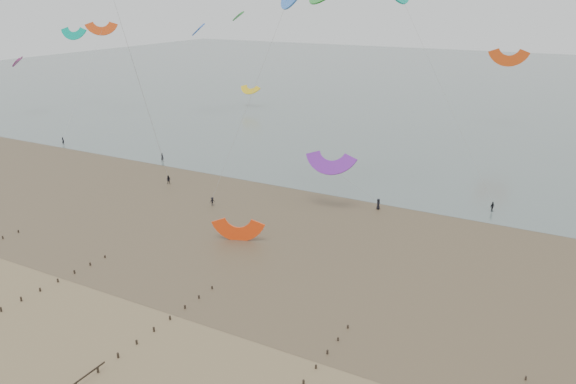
{
  "coord_description": "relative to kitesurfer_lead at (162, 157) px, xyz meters",
  "views": [
    {
      "loc": [
        41.38,
        -37.03,
        34.07
      ],
      "look_at": [
        5.89,
        28.0,
        8.0
      ],
      "focal_mm": 35.0,
      "sensor_mm": 36.0,
      "label": 1
    }
  ],
  "objects": [
    {
      "name": "ground",
      "position": [
        38.37,
        -52.36,
        -0.94
      ],
      "size": [
        500.0,
        500.0,
        0.0
      ],
      "primitive_type": "plane",
      "color": "brown",
      "rests_on": "ground"
    },
    {
      "name": "sea_and_shore",
      "position": [
        34.29,
        -17.96,
        -0.94
      ],
      "size": [
        500.0,
        665.0,
        0.03
      ],
      "color": "#475654",
      "rests_on": "ground"
    },
    {
      "name": "kitesurfer_lead",
      "position": [
        0.0,
        0.0,
        0.0
      ],
      "size": [
        0.71,
        0.48,
        1.89
      ],
      "primitive_type": "imported",
      "rotation": [
        0.0,
        0.0,
        3.18
      ],
      "color": "black",
      "rests_on": "ground"
    },
    {
      "name": "grounded_kite",
      "position": [
        37.21,
        -26.68,
        -0.94
      ],
      "size": [
        7.88,
        7.03,
        3.59
      ],
      "primitive_type": null,
      "rotation": [
        1.54,
        0.0,
        0.35
      ],
      "color": "#FF4110",
      "rests_on": "ground"
    },
    {
      "name": "kitesurfers",
      "position": [
        50.85,
        -3.36,
        -0.07
      ],
      "size": [
        129.42,
        21.33,
        1.87
      ],
      "color": "black",
      "rests_on": "ground"
    },
    {
      "name": "kites_airborne",
      "position": [
        26.09,
        31.22,
        20.32
      ],
      "size": [
        263.55,
        113.85,
        38.1
      ],
      "color": "#891D61",
      "rests_on": "ground"
    }
  ]
}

